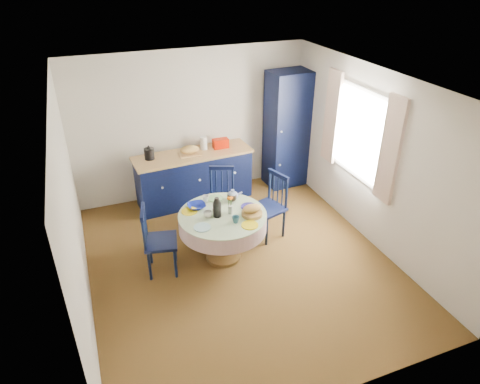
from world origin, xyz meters
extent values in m
plane|color=black|center=(0.00, 0.00, 0.00)|extent=(4.50, 4.50, 0.00)
plane|color=white|center=(0.00, 0.00, 2.50)|extent=(4.50, 4.50, 0.00)
cube|color=beige|center=(0.00, 2.25, 1.25)|extent=(4.00, 0.02, 2.50)
cube|color=beige|center=(-2.00, 0.00, 1.25)|extent=(0.02, 4.50, 2.50)
cube|color=beige|center=(2.00, 0.00, 1.25)|extent=(0.02, 4.50, 2.50)
plane|color=white|center=(2.00, 0.30, 1.50)|extent=(0.00, 1.20, 1.20)
cube|color=beige|center=(1.92, -0.40, 1.55)|extent=(0.05, 0.34, 1.45)
cube|color=beige|center=(1.92, 1.00, 1.55)|extent=(0.05, 0.34, 1.45)
cube|color=black|center=(-0.10, 1.90, 0.42)|extent=(1.95, 0.70, 0.84)
cube|color=tan|center=(-0.10, 1.90, 0.86)|extent=(2.01, 0.74, 0.04)
cube|color=#921100|center=(0.40, 1.99, 0.96)|extent=(0.27, 0.16, 0.16)
cube|color=tan|center=(-0.16, 1.88, 0.89)|extent=(0.35, 0.26, 0.02)
ellipsoid|color=#B78C47|center=(-0.16, 1.88, 0.97)|extent=(0.31, 0.20, 0.13)
cylinder|color=silver|center=(0.12, 2.02, 0.99)|extent=(0.12, 0.12, 0.22)
cube|color=black|center=(1.66, 1.94, 1.04)|extent=(0.76, 0.57, 2.07)
cylinder|color=white|center=(1.38, 1.68, 1.14)|extent=(0.04, 0.02, 0.04)
cylinder|color=white|center=(1.38, 1.68, 0.52)|extent=(0.04, 0.02, 0.04)
cylinder|color=#513917|center=(-0.18, 0.19, 0.03)|extent=(0.49, 0.49, 0.05)
cylinder|color=#513917|center=(-0.18, 0.19, 0.35)|extent=(0.10, 0.10, 0.65)
cylinder|color=#513917|center=(-0.18, 0.19, 0.69)|extent=(1.13, 1.13, 0.03)
cylinder|color=silver|center=(-0.18, 0.19, 0.60)|extent=(1.19, 1.19, 0.22)
cylinder|color=silver|center=(-0.18, 0.19, 0.71)|extent=(1.19, 1.19, 0.01)
cylinder|color=#8EBABE|center=(-0.53, -0.02, 0.73)|extent=(0.22, 0.22, 0.01)
cylinder|color=gold|center=(0.06, -0.20, 0.73)|extent=(0.22, 0.22, 0.01)
cylinder|color=navy|center=(0.22, 0.23, 0.73)|extent=(0.22, 0.22, 0.01)
cylinder|color=#74A369|center=(-0.14, 0.62, 0.73)|extent=(0.22, 0.22, 0.01)
cylinder|color=gold|center=(-0.57, 0.41, 0.73)|extent=(0.22, 0.22, 0.01)
cylinder|color=olive|center=(0.18, 0.02, 0.74)|extent=(0.28, 0.28, 0.05)
ellipsoid|color=#B78C47|center=(0.18, 0.02, 0.82)|extent=(0.26, 0.16, 0.11)
cube|color=silver|center=(-0.23, 0.32, 0.74)|extent=(0.10, 0.07, 0.04)
cylinder|color=black|center=(-0.90, 0.01, 0.22)|extent=(0.04, 0.04, 0.45)
cylinder|color=black|center=(-0.83, 0.36, 0.22)|extent=(0.04, 0.04, 0.45)
cylinder|color=black|center=(-1.23, 0.08, 0.22)|extent=(0.04, 0.04, 0.45)
cylinder|color=black|center=(-1.15, 0.43, 0.22)|extent=(0.04, 0.04, 0.45)
cube|color=black|center=(-1.03, 0.22, 0.47)|extent=(0.50, 0.52, 0.04)
cylinder|color=black|center=(-1.25, 0.09, 0.72)|extent=(0.04, 0.04, 0.50)
cylinder|color=black|center=(-1.17, 0.43, 0.72)|extent=(0.04, 0.04, 0.50)
cube|color=black|center=(-1.21, 0.26, 0.95)|extent=(0.12, 0.40, 0.06)
cylinder|color=black|center=(-1.23, 0.17, 0.70)|extent=(0.02, 0.02, 0.42)
cylinder|color=black|center=(-1.21, 0.26, 0.70)|extent=(0.02, 0.02, 0.42)
cylinder|color=black|center=(-1.19, 0.35, 0.70)|extent=(0.02, 0.02, 0.42)
cylinder|color=black|center=(-0.14, 0.91, 0.22)|extent=(0.04, 0.04, 0.43)
cylinder|color=black|center=(0.18, 0.78, 0.22)|extent=(0.04, 0.04, 0.43)
cylinder|color=black|center=(-0.02, 1.21, 0.22)|extent=(0.04, 0.04, 0.43)
cylinder|color=black|center=(0.30, 1.08, 0.22)|extent=(0.04, 0.04, 0.43)
cube|color=black|center=(0.08, 0.99, 0.45)|extent=(0.54, 0.53, 0.04)
cylinder|color=black|center=(-0.01, 1.22, 0.69)|extent=(0.04, 0.04, 0.48)
cylinder|color=black|center=(0.31, 1.10, 0.69)|extent=(0.04, 0.04, 0.48)
cube|color=black|center=(0.15, 1.16, 0.91)|extent=(0.37, 0.18, 0.06)
cylinder|color=black|center=(0.06, 1.19, 0.67)|extent=(0.02, 0.02, 0.40)
cylinder|color=black|center=(0.15, 1.16, 0.67)|extent=(0.02, 0.02, 0.40)
cylinder|color=black|center=(0.23, 1.13, 0.67)|extent=(0.02, 0.02, 0.40)
cylinder|color=black|center=(0.40, 0.59, 0.23)|extent=(0.04, 0.04, 0.46)
cylinder|color=black|center=(0.51, 0.24, 0.23)|extent=(0.04, 0.04, 0.46)
cylinder|color=black|center=(0.73, 0.69, 0.23)|extent=(0.04, 0.04, 0.46)
cylinder|color=black|center=(0.84, 0.34, 0.23)|extent=(0.04, 0.04, 0.46)
cube|color=black|center=(0.62, 0.47, 0.48)|extent=(0.54, 0.55, 0.04)
cylinder|color=black|center=(0.75, 0.70, 0.74)|extent=(0.04, 0.04, 0.51)
cylinder|color=black|center=(0.86, 0.35, 0.74)|extent=(0.04, 0.04, 0.51)
cube|color=black|center=(0.80, 0.52, 0.97)|extent=(0.16, 0.40, 0.06)
cylinder|color=black|center=(0.78, 0.62, 0.71)|extent=(0.02, 0.02, 0.43)
cylinder|color=black|center=(0.80, 0.52, 0.71)|extent=(0.02, 0.02, 0.43)
cylinder|color=black|center=(0.83, 0.43, 0.71)|extent=(0.02, 0.02, 0.43)
imported|color=silver|center=(-0.38, 0.19, 0.76)|extent=(0.11, 0.11, 0.09)
imported|color=#396E7E|center=(-0.08, -0.07, 0.77)|extent=(0.10, 0.10, 0.09)
imported|color=black|center=(0.07, 0.47, 0.77)|extent=(0.13, 0.13, 0.11)
imported|color=silver|center=(-0.29, 0.59, 0.76)|extent=(0.10, 0.10, 0.09)
imported|color=navy|center=(-0.46, 0.47, 0.75)|extent=(0.25, 0.25, 0.06)
camera|label=1|loc=(-1.71, -4.42, 3.78)|focal=32.00mm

